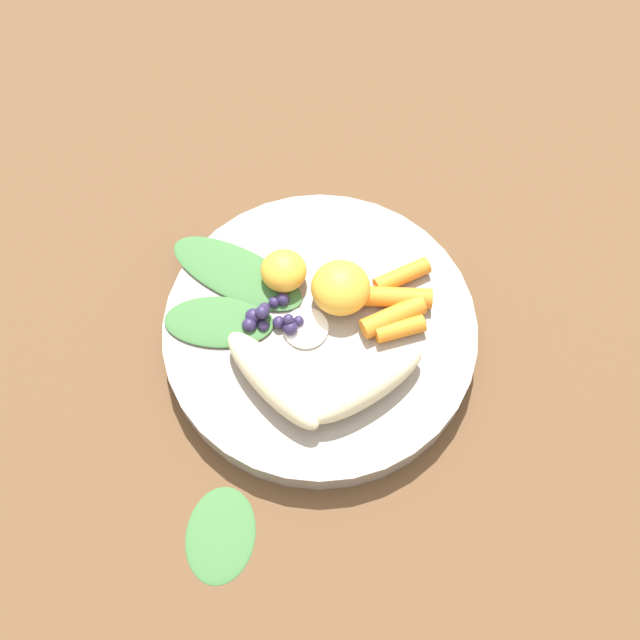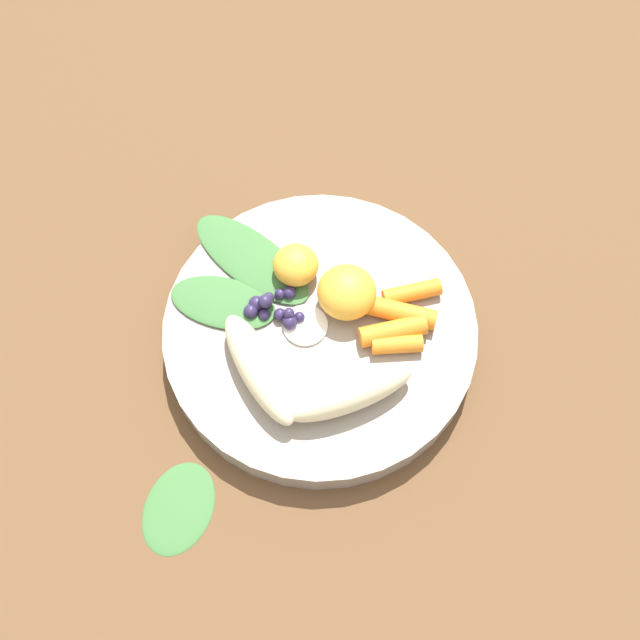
{
  "view_description": "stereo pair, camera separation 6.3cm",
  "coord_description": "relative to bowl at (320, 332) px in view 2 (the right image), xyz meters",
  "views": [
    {
      "loc": [
        0.24,
        0.16,
        0.64
      ],
      "look_at": [
        0.0,
        0.0,
        0.04
      ],
      "focal_mm": 41.53,
      "sensor_mm": 36.0,
      "label": 1
    },
    {
      "loc": [
        0.2,
        0.21,
        0.64
      ],
      "look_at": [
        0.0,
        0.0,
        0.04
      ],
      "focal_mm": 41.53,
      "sensor_mm": 36.0,
      "label": 2
    }
  ],
  "objects": [
    {
      "name": "orange_segment_near",
      "position": [
        -0.02,
        -0.05,
        0.03
      ],
      "size": [
        0.04,
        0.04,
        0.03
      ],
      "primitive_type": "ellipsoid",
      "color": "#F4A833",
      "rests_on": "bowl"
    },
    {
      "name": "kale_leaf_right",
      "position": [
        0.05,
        -0.08,
        0.02
      ],
      "size": [
        0.1,
        0.11,
        0.01
      ],
      "primitive_type": "ellipsoid",
      "rotation": [
        0.0,
        0.0,
        5.26
      ],
      "color": "#3D7038",
      "rests_on": "bowl"
    },
    {
      "name": "blueberry_pile",
      "position": [
        0.02,
        -0.04,
        0.02
      ],
      "size": [
        0.05,
        0.05,
        0.02
      ],
      "color": "#2D234C",
      "rests_on": "bowl"
    },
    {
      "name": "orange_segment_far",
      "position": [
        -0.03,
        -0.0,
        0.04
      ],
      "size": [
        0.05,
        0.05,
        0.04
      ],
      "primitive_type": "ellipsoid",
      "color": "#F4A833",
      "rests_on": "bowl"
    },
    {
      "name": "kale_leaf_stray",
      "position": [
        0.2,
        0.03,
        -0.01
      ],
      "size": [
        0.1,
        0.09,
        0.01
      ],
      "primitive_type": "ellipsoid",
      "rotation": [
        0.0,
        0.0,
        0.51
      ],
      "color": "#3D7038",
      "rests_on": "ground_plane"
    },
    {
      "name": "bowl",
      "position": [
        0.0,
        0.0,
        0.0
      ],
      "size": [
        0.29,
        0.29,
        0.03
      ],
      "primitive_type": "cylinder",
      "color": "gray",
      "rests_on": "ground_plane"
    },
    {
      "name": "carrot_mid_left",
      "position": [
        -0.04,
        0.05,
        0.02
      ],
      "size": [
        0.06,
        0.05,
        0.02
      ],
      "primitive_type": "cylinder",
      "rotation": [
        0.0,
        1.57,
        2.61
      ],
      "color": "orange",
      "rests_on": "bowl"
    },
    {
      "name": "carrot_mid_right",
      "position": [
        -0.06,
        0.05,
        0.02
      ],
      "size": [
        0.05,
        0.06,
        0.02
      ],
      "primitive_type": "cylinder",
      "rotation": [
        0.0,
        1.57,
        2.12
      ],
      "color": "orange",
      "rests_on": "bowl"
    },
    {
      "name": "banana_peeled_left",
      "position": [
        0.03,
        0.07,
        0.03
      ],
      "size": [
        0.12,
        0.07,
        0.03
      ],
      "primitive_type": "ellipsoid",
      "rotation": [
        0.0,
        0.0,
        2.76
      ],
      "color": "beige",
      "rests_on": "bowl"
    },
    {
      "name": "banana_peeled_right",
      "position": [
        0.07,
        0.0,
        0.03
      ],
      "size": [
        0.06,
        0.12,
        0.03
      ],
      "primitive_type": "ellipsoid",
      "rotation": [
        0.0,
        0.0,
        1.32
      ],
      "color": "beige",
      "rests_on": "bowl"
    },
    {
      "name": "carrot_front",
      "position": [
        -0.03,
        0.06,
        0.02
      ],
      "size": [
        0.04,
        0.04,
        0.02
      ],
      "primitive_type": "cylinder",
      "rotation": [
        0.0,
        1.57,
        2.44
      ],
      "color": "orange",
      "rests_on": "bowl"
    },
    {
      "name": "ground_plane",
      "position": [
        0.0,
        0.0,
        -0.01
      ],
      "size": [
        2.4,
        2.4,
        0.0
      ],
      "primitive_type": "plane",
      "color": "brown"
    },
    {
      "name": "kale_leaf_left",
      "position": [
        -0.0,
        -0.09,
        0.02
      ],
      "size": [
        0.07,
        0.14,
        0.01
      ],
      "primitive_type": "ellipsoid",
      "rotation": [
        0.0,
        0.0,
        4.8
      ],
      "color": "#3D7038",
      "rests_on": "bowl"
    },
    {
      "name": "carrot_rear",
      "position": [
        -0.08,
        0.04,
        0.02
      ],
      "size": [
        0.05,
        0.04,
        0.02
      ],
      "primitive_type": "cylinder",
      "rotation": [
        0.0,
        1.57,
        2.62
      ],
      "color": "orange",
      "rests_on": "bowl"
    },
    {
      "name": "coconut_shred_patch",
      "position": [
        0.01,
        -0.01,
        0.02
      ],
      "size": [
        0.04,
        0.04,
        0.0
      ],
      "primitive_type": "cylinder",
      "color": "white",
      "rests_on": "bowl"
    }
  ]
}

